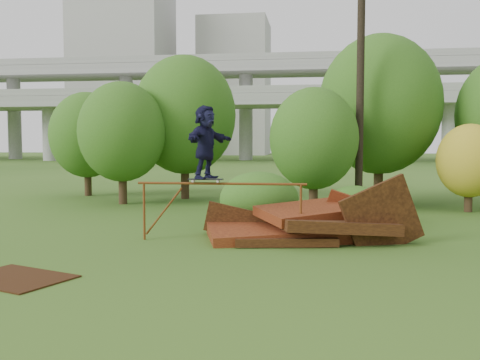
# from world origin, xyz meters

# --- Properties ---
(ground) EXTENTS (240.00, 240.00, 0.00)m
(ground) POSITION_xyz_m (0.00, 0.00, 0.00)
(ground) COLOR #2D5116
(ground) RESTS_ON ground
(scrap_pile) EXTENTS (5.78, 3.13, 2.22)m
(scrap_pile) POSITION_xyz_m (0.77, 2.83, 0.37)
(scrap_pile) COLOR #41150B
(scrap_pile) RESTS_ON ground
(grind_rail) EXTENTS (4.35, 0.15, 1.51)m
(grind_rail) POSITION_xyz_m (-1.33, 2.29, 1.20)
(grind_rail) COLOR brown
(grind_rail) RESTS_ON ground
(skateboard) EXTENTS (0.90, 0.26, 0.09)m
(skateboard) POSITION_xyz_m (-1.72, 2.28, 1.59)
(skateboard) COLOR black
(skateboard) RESTS_ON grind_rail
(skater) EXTENTS (1.20, 1.81, 1.87)m
(skater) POSITION_xyz_m (-1.72, 2.28, 2.54)
(skater) COLOR black
(skater) RESTS_ON skateboard
(flat_plate) EXTENTS (2.33, 2.00, 0.03)m
(flat_plate) POSITION_xyz_m (-4.46, -1.98, 0.01)
(flat_plate) COLOR #321A0A
(flat_plate) RESTS_ON ground
(tree_0) EXTENTS (3.56, 3.56, 5.02)m
(tree_0) POSITION_xyz_m (-6.80, 9.94, 2.96)
(tree_0) COLOR black
(tree_0) RESTS_ON ground
(tree_1) EXTENTS (4.61, 4.61, 6.42)m
(tree_1) POSITION_xyz_m (-4.78, 12.41, 3.76)
(tree_1) COLOR black
(tree_1) RESTS_ON ground
(tree_2) EXTENTS (3.21, 3.21, 4.52)m
(tree_2) POSITION_xyz_m (0.98, 8.40, 2.67)
(tree_2) COLOR black
(tree_2) RESTS_ON ground
(tree_3) EXTENTS (5.06, 5.06, 7.03)m
(tree_3) POSITION_xyz_m (3.68, 12.02, 4.11)
(tree_3) COLOR black
(tree_3) RESTS_ON ground
(tree_4) EXTENTS (2.33, 2.33, 3.21)m
(tree_4) POSITION_xyz_m (6.58, 9.30, 1.87)
(tree_4) COLOR black
(tree_4) RESTS_ON ground
(tree_6) EXTENTS (3.52, 3.52, 4.92)m
(tree_6) POSITION_xyz_m (-9.68, 13.05, 2.89)
(tree_6) COLOR black
(tree_6) RESTS_ON ground
(shrub_left) EXTENTS (2.40, 2.21, 1.66)m
(shrub_left) POSITION_xyz_m (-0.63, 4.92, 0.83)
(shrub_left) COLOR #244D14
(shrub_left) RESTS_ON ground
(shrub_right) EXTENTS (1.73, 1.59, 1.23)m
(shrub_right) POSITION_xyz_m (2.23, 5.39, 0.61)
(shrub_right) COLOR #244D14
(shrub_right) RESTS_ON ground
(utility_pole) EXTENTS (1.40, 0.28, 9.37)m
(utility_pole) POSITION_xyz_m (2.64, 9.07, 4.76)
(utility_pole) COLOR black
(utility_pole) RESTS_ON ground
(freeway_overpass) EXTENTS (160.00, 15.00, 13.70)m
(freeway_overpass) POSITION_xyz_m (0.00, 62.92, 10.32)
(freeway_overpass) COLOR gray
(freeway_overpass) RESTS_ON ground
(building_left) EXTENTS (18.00, 16.00, 35.00)m
(building_left) POSITION_xyz_m (-38.00, 95.00, 17.50)
(building_left) COLOR #9E9E99
(building_left) RESTS_ON ground
(building_right) EXTENTS (14.00, 14.00, 28.00)m
(building_right) POSITION_xyz_m (-16.00, 102.00, 14.00)
(building_right) COLOR #9E9E99
(building_right) RESTS_ON ground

